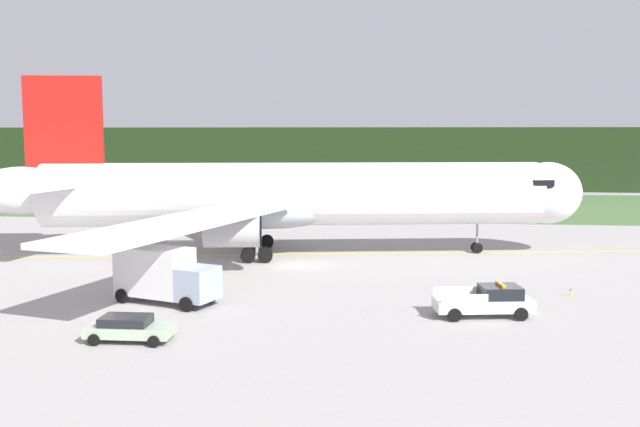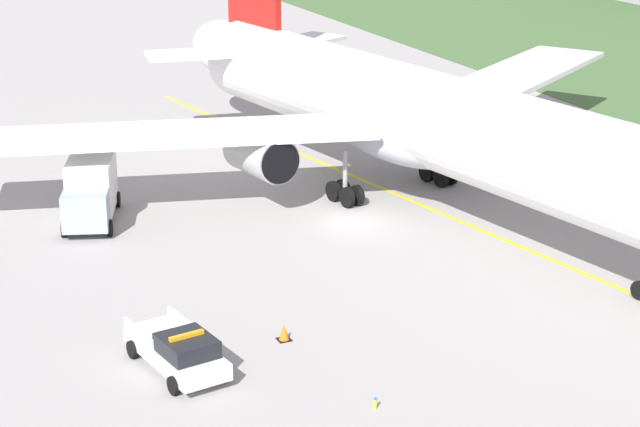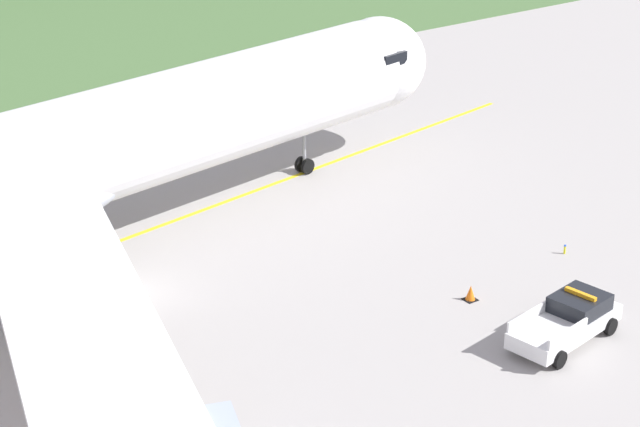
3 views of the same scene
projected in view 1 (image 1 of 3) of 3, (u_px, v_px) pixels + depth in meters
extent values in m
plane|color=#9F9A97|center=(293.00, 265.00, 56.27)|extent=(320.00, 320.00, 0.00)
cube|color=#456738|center=(343.00, 204.00, 103.36)|extent=(320.00, 39.35, 0.04)
cube|color=black|center=(356.00, 158.00, 130.33)|extent=(288.00, 5.14, 11.33)
cube|color=yellow|center=(294.00, 254.00, 61.29)|extent=(66.51, 11.82, 0.01)
cylinder|color=white|center=(294.00, 194.00, 60.69)|extent=(42.46, 12.50, 5.37)
ellipsoid|color=white|center=(547.00, 193.00, 61.90)|extent=(6.74, 6.31, 5.37)
ellipsoid|color=white|center=(23.00, 191.00, 59.40)|extent=(9.16, 5.44, 4.03)
ellipsoid|color=#ACB2BF|center=(269.00, 211.00, 60.74)|extent=(12.20, 7.51, 2.96)
cube|color=black|center=(533.00, 182.00, 61.72)|extent=(2.65, 5.34, 0.70)
cube|color=white|center=(219.00, 190.00, 73.35)|extent=(17.72, 22.85, 0.35)
cylinder|color=#B0B0B0|center=(243.00, 207.00, 68.74)|extent=(4.52, 3.25, 2.58)
cylinder|color=black|center=(265.00, 207.00, 68.86)|extent=(0.52, 2.36, 2.38)
cube|color=white|center=(186.00, 222.00, 47.36)|extent=(10.94, 24.59, 0.35)
cylinder|color=#B0B0B0|center=(232.00, 230.00, 52.55)|extent=(4.52, 3.25, 2.58)
cylinder|color=black|center=(261.00, 230.00, 52.67)|extent=(0.52, 2.36, 2.38)
cube|color=#AB1813|center=(64.00, 129.00, 59.00)|extent=(6.42, 1.53, 8.84)
cube|color=white|center=(73.00, 181.00, 63.36)|extent=(6.24, 8.01, 0.28)
cube|color=white|center=(45.00, 188.00, 55.64)|extent=(4.18, 7.76, 0.28)
cylinder|color=gray|center=(477.00, 233.00, 61.97)|extent=(0.20, 0.20, 2.57)
cylinder|color=black|center=(476.00, 247.00, 62.37)|extent=(0.92, 0.37, 0.90)
cylinder|color=black|center=(478.00, 248.00, 61.86)|extent=(0.92, 0.37, 0.90)
cylinder|color=gray|center=(259.00, 228.00, 64.37)|extent=(0.28, 0.28, 2.57)
cylinder|color=black|center=(267.00, 242.00, 64.21)|extent=(1.23, 0.50, 1.20)
cylinder|color=black|center=(267.00, 241.00, 64.90)|extent=(1.23, 0.50, 1.20)
cylinder|color=black|center=(251.00, 242.00, 64.13)|extent=(1.23, 0.50, 1.20)
cylinder|color=black|center=(252.00, 241.00, 64.82)|extent=(1.23, 0.50, 1.20)
cylinder|color=gray|center=(257.00, 239.00, 57.44)|extent=(0.28, 0.28, 2.57)
cylinder|color=black|center=(265.00, 254.00, 57.97)|extent=(1.23, 0.50, 1.20)
cylinder|color=black|center=(265.00, 256.00, 57.28)|extent=(1.23, 0.50, 1.20)
cylinder|color=black|center=(248.00, 254.00, 57.89)|extent=(1.23, 0.50, 1.20)
cylinder|color=black|center=(248.00, 256.00, 57.20)|extent=(1.23, 0.50, 1.20)
cube|color=silver|center=(483.00, 304.00, 40.71)|extent=(5.82, 2.99, 0.70)
cube|color=black|center=(500.00, 292.00, 40.68)|extent=(2.51, 2.27, 0.70)
cube|color=silver|center=(456.00, 291.00, 41.57)|extent=(2.65, 0.54, 0.45)
cube|color=silver|center=(465.00, 298.00, 39.59)|extent=(2.65, 0.54, 0.45)
cube|color=orange|center=(501.00, 284.00, 40.63)|extent=(0.44, 1.48, 0.16)
cylinder|color=black|center=(509.00, 305.00, 41.90)|extent=(0.79, 0.36, 0.76)
cylinder|color=black|center=(521.00, 314.00, 39.79)|extent=(0.79, 0.36, 0.76)
cylinder|color=black|center=(446.00, 306.00, 41.71)|extent=(0.79, 0.36, 0.76)
cylinder|color=black|center=(455.00, 315.00, 39.60)|extent=(0.79, 0.36, 0.76)
cube|color=#97A3B8|center=(198.00, 284.00, 42.75)|extent=(2.58, 2.89, 2.00)
cube|color=silver|center=(155.00, 271.00, 44.10)|extent=(5.15, 3.78, 2.98)
cylinder|color=#99999E|center=(167.00, 297.00, 43.88)|extent=(0.76, 0.35, 1.04)
cylinder|color=#99999E|center=(144.00, 295.00, 44.68)|extent=(0.76, 0.35, 1.04)
cylinder|color=black|center=(210.00, 296.00, 43.93)|extent=(0.94, 0.54, 0.90)
cylinder|color=black|center=(187.00, 304.00, 41.79)|extent=(0.94, 0.54, 0.90)
cylinder|color=black|center=(147.00, 288.00, 46.04)|extent=(0.94, 0.54, 0.90)
cylinder|color=black|center=(122.00, 296.00, 43.89)|extent=(0.94, 0.54, 0.90)
cube|color=#A0B398|center=(130.00, 330.00, 35.90)|extent=(4.40, 1.96, 0.55)
cube|color=black|center=(126.00, 320.00, 35.87)|extent=(2.48, 1.69, 0.45)
cylinder|color=black|center=(165.00, 331.00, 36.73)|extent=(0.60, 0.20, 0.60)
cylinder|color=black|center=(154.00, 342.00, 34.87)|extent=(0.60, 0.20, 0.60)
cylinder|color=black|center=(109.00, 329.00, 37.01)|extent=(0.60, 0.20, 0.60)
cylinder|color=black|center=(94.00, 340.00, 35.14)|extent=(0.60, 0.20, 0.60)
cube|color=black|center=(462.00, 296.00, 45.78)|extent=(0.57, 0.57, 0.03)
cone|color=orange|center=(463.00, 290.00, 45.74)|extent=(0.44, 0.44, 0.69)
cylinder|color=yellow|center=(571.00, 293.00, 45.81)|extent=(0.10, 0.10, 0.39)
sphere|color=blue|center=(571.00, 289.00, 45.78)|extent=(0.12, 0.12, 0.12)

